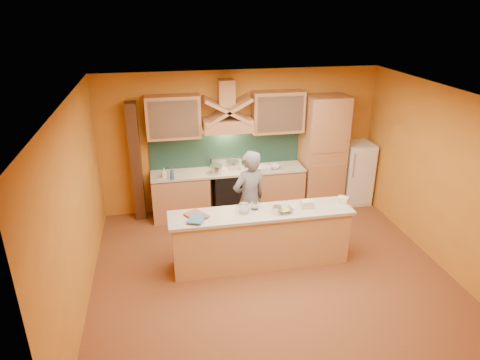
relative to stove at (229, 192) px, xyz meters
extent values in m
cube|color=brown|center=(0.30, -2.20, -0.45)|extent=(5.50, 5.00, 0.01)
cube|color=white|center=(0.30, -2.20, 2.35)|extent=(5.50, 5.00, 0.01)
cube|color=orange|center=(0.30, 0.30, 0.95)|extent=(5.50, 0.02, 2.80)
cube|color=orange|center=(0.30, -4.70, 0.95)|extent=(5.50, 0.02, 2.80)
cube|color=orange|center=(-2.45, -2.20, 0.95)|extent=(0.02, 5.00, 2.80)
cube|color=orange|center=(3.05, -2.20, 0.95)|extent=(0.02, 5.00, 2.80)
cube|color=tan|center=(-0.95, 0.00, -0.02)|extent=(1.10, 0.60, 0.86)
cube|color=tan|center=(0.95, 0.00, -0.02)|extent=(1.10, 0.60, 0.86)
cube|color=beige|center=(0.00, 0.00, 0.45)|extent=(3.00, 0.62, 0.04)
cube|color=black|center=(0.00, 0.00, 0.00)|extent=(0.60, 0.58, 0.90)
cube|color=#18352D|center=(0.00, 0.28, 0.80)|extent=(3.00, 0.03, 0.70)
cube|color=tan|center=(0.00, 0.05, 1.37)|extent=(0.92, 0.50, 0.24)
cube|color=tan|center=(0.00, 0.15, 1.95)|extent=(0.30, 0.30, 0.50)
cube|color=tan|center=(-1.00, 0.12, 1.55)|extent=(1.00, 0.35, 0.80)
cube|color=tan|center=(1.00, 0.12, 1.55)|extent=(1.00, 0.35, 0.80)
cube|color=tan|center=(1.95, 0.00, 0.70)|extent=(0.80, 0.60, 2.30)
cube|color=white|center=(2.70, 0.00, 0.20)|extent=(0.58, 0.60, 1.30)
cube|color=#472816|center=(-1.75, 0.15, 0.70)|extent=(0.20, 0.30, 2.30)
cube|color=#DDAB71|center=(0.20, -1.90, -0.01)|extent=(2.80, 0.55, 0.88)
cube|color=beige|center=(0.20, -1.90, 0.47)|extent=(2.90, 0.62, 0.05)
imported|color=slate|center=(0.14, -1.28, 0.42)|extent=(0.75, 0.63, 1.74)
cylinder|color=#B4B4BB|center=(-0.25, -0.09, 0.52)|extent=(0.26, 0.26, 0.15)
cylinder|color=silver|center=(0.11, 0.05, 0.52)|extent=(0.26, 0.26, 0.15)
imported|color=white|center=(-1.24, -0.14, 0.56)|extent=(0.10, 0.11, 0.18)
imported|color=#346290|center=(-1.10, -0.26, 0.58)|extent=(0.12, 0.12, 0.23)
imported|color=silver|center=(0.91, -0.09, 0.51)|extent=(0.29, 0.29, 0.07)
cube|color=white|center=(0.63, -0.20, 0.52)|extent=(0.32, 0.27, 0.10)
imported|color=#A9503C|center=(-0.92, -1.94, 0.51)|extent=(0.40, 0.43, 0.03)
imported|color=#3D6A87|center=(-0.93, -1.96, 0.53)|extent=(0.33, 0.37, 0.02)
cylinder|color=silver|center=(-0.07, -1.88, 0.57)|extent=(0.16, 0.16, 0.15)
cylinder|color=silver|center=(0.12, -1.79, 0.57)|extent=(0.15, 0.15, 0.15)
cube|color=white|center=(0.43, -2.00, 0.55)|extent=(0.16, 0.16, 0.10)
imported|color=white|center=(0.54, -1.97, 0.53)|extent=(0.29, 0.29, 0.06)
cube|color=beige|center=(0.66, -1.86, 0.50)|extent=(0.27, 0.23, 0.02)
cube|color=beige|center=(0.94, -1.89, 0.55)|extent=(0.19, 0.15, 0.12)
cube|color=beige|center=(1.58, -1.84, 0.54)|extent=(0.21, 0.20, 0.10)
camera|label=1|loc=(-1.27, -7.67, 3.55)|focal=32.00mm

